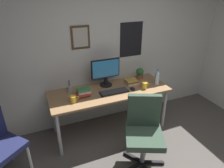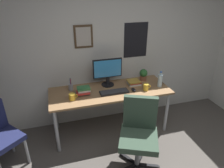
% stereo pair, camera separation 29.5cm
% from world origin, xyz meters
% --- Properties ---
extents(wall_back, '(4.40, 0.10, 2.60)m').
position_xyz_m(wall_back, '(-0.00, 2.15, 1.30)').
color(wall_back, silver).
rests_on(wall_back, ground_plane).
extents(desk, '(1.82, 0.69, 0.73)m').
position_xyz_m(desk, '(-0.16, 1.73, 0.66)').
color(desk, '#936D47').
rests_on(desk, ground_plane).
extents(office_chair, '(0.61, 0.61, 0.95)m').
position_xyz_m(office_chair, '(-0.01, 0.93, 0.53)').
color(office_chair, '#334738').
rests_on(office_chair, ground_plane).
extents(monitor, '(0.46, 0.20, 0.43)m').
position_xyz_m(monitor, '(-0.15, 1.91, 0.97)').
color(monitor, black).
rests_on(monitor, desk).
extents(keyboard, '(0.43, 0.15, 0.03)m').
position_xyz_m(keyboard, '(-0.13, 1.63, 0.74)').
color(keyboard, black).
rests_on(keyboard, desk).
extents(computer_mouse, '(0.06, 0.11, 0.04)m').
position_xyz_m(computer_mouse, '(0.17, 1.60, 0.75)').
color(computer_mouse, black).
rests_on(computer_mouse, desk).
extents(water_bottle, '(0.07, 0.07, 0.25)m').
position_xyz_m(water_bottle, '(0.62, 1.63, 0.83)').
color(water_bottle, silver).
rests_on(water_bottle, desk).
extents(coffee_mug_near, '(0.13, 0.09, 0.09)m').
position_xyz_m(coffee_mug_near, '(-0.74, 1.60, 0.77)').
color(coffee_mug_near, yellow).
rests_on(coffee_mug_near, desk).
extents(coffee_mug_far, '(0.12, 0.08, 0.10)m').
position_xyz_m(coffee_mug_far, '(0.36, 1.57, 0.78)').
color(coffee_mug_far, yellow).
rests_on(coffee_mug_far, desk).
extents(potted_plant, '(0.13, 0.13, 0.20)m').
position_xyz_m(potted_plant, '(0.47, 1.92, 0.83)').
color(potted_plant, brown).
rests_on(potted_plant, desk).
extents(pen_cup, '(0.07, 0.07, 0.20)m').
position_xyz_m(pen_cup, '(-0.73, 1.90, 0.78)').
color(pen_cup, '#9EA0A5').
rests_on(pen_cup, desk).
extents(book_stack_left, '(0.21, 0.17, 0.08)m').
position_xyz_m(book_stack_left, '(0.26, 1.80, 0.77)').
color(book_stack_left, silver).
rests_on(book_stack_left, desk).
extents(book_stack_right, '(0.20, 0.16, 0.11)m').
position_xyz_m(book_stack_right, '(-0.57, 1.71, 0.78)').
color(book_stack_right, '#26727A').
rests_on(book_stack_right, desk).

